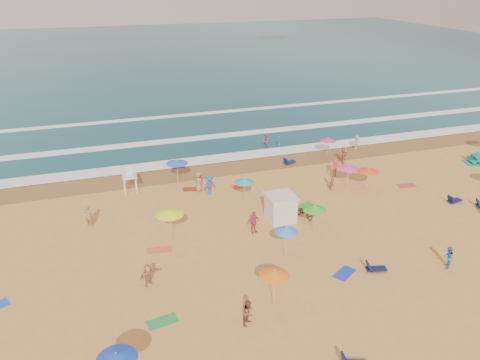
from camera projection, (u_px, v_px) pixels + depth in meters
name	position (u px, v px, depth m)	size (l,w,h in m)	color
ground	(276.00, 226.00, 35.98)	(220.00, 220.00, 0.00)	gold
ocean	(139.00, 56.00, 108.86)	(220.00, 140.00, 0.18)	#0C4756
wet_sand	(229.00, 167.00, 46.82)	(220.00, 220.00, 0.00)	olive
surf_foam	(207.00, 139.00, 54.43)	(200.00, 18.70, 0.05)	white
cabana	(281.00, 208.00, 36.59)	(2.00, 2.00, 2.00)	silver
cabana_roof	(281.00, 196.00, 36.15)	(2.20, 2.20, 0.12)	silver
bicycle	(304.00, 212.00, 37.08)	(0.64, 1.85, 0.97)	black
lifeguard_stand	(130.00, 182.00, 41.08)	(1.20, 1.20, 2.10)	white
beach_umbrellas	(334.00, 187.00, 37.48)	(66.20, 26.21, 0.80)	green
loungers	(413.00, 234.00, 34.64)	(51.48, 26.73, 0.34)	#101A53
towels	(254.00, 240.00, 34.16)	(47.15, 20.84, 0.03)	red
beachgoers	(249.00, 192.00, 39.73)	(47.89, 28.00, 2.09)	brown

